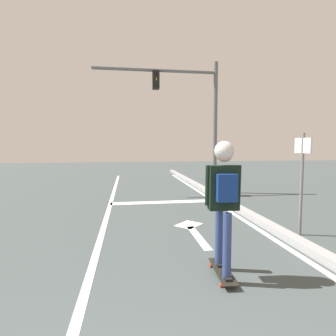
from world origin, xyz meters
name	(u,v)px	position (x,y,z in m)	size (l,w,h in m)	color
lane_line_center	(105,223)	(-0.40, 6.00, 0.00)	(0.12, 20.00, 0.01)	white
lane_line_curbside	(239,217)	(2.92, 6.00, 0.00)	(0.12, 20.00, 0.01)	white
stop_bar	(166,202)	(1.34, 8.09, 0.00)	(3.46, 0.40, 0.01)	white
lane_arrow_stem	(198,237)	(1.51, 4.70, 0.00)	(0.16, 1.40, 0.01)	white
lane_arrow_head	(189,225)	(1.51, 5.55, 0.00)	(0.56, 0.44, 0.01)	white
curb_strip	(248,214)	(3.17, 6.00, 0.07)	(0.24, 24.00, 0.14)	#959797
skateboard	(222,271)	(1.42, 3.10, 0.07)	(0.27, 0.85, 0.08)	black
skater	(224,188)	(1.42, 3.09, 1.23)	(0.49, 0.65, 1.78)	navy
traffic_signal_mast	(188,104)	(2.41, 9.59, 3.35)	(4.58, 0.34, 4.92)	slate
street_sign_post	(302,168)	(3.57, 4.53, 1.35)	(0.08, 0.44, 2.05)	slate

